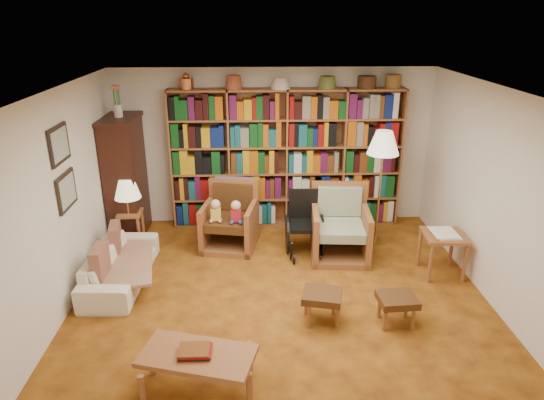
{
  "coord_description": "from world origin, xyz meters",
  "views": [
    {
      "loc": [
        -0.31,
        -5.03,
        3.28
      ],
      "look_at": [
        -0.09,
        0.6,
        1.08
      ],
      "focal_mm": 32.0,
      "sensor_mm": 36.0,
      "label": 1
    }
  ],
  "objects_px": {
    "armchair_sage": "(339,229)",
    "footstool_b": "(397,301)",
    "side_table_lamp": "(131,222)",
    "coffee_table": "(198,358)",
    "footstool_a": "(322,298)",
    "side_table_papers": "(443,241)",
    "sofa": "(120,265)",
    "floor_lamp": "(383,147)",
    "armchair_leather": "(230,219)",
    "wheelchair": "(305,225)"
  },
  "relations": [
    {
      "from": "side_table_papers",
      "to": "footstool_b",
      "type": "distance_m",
      "value": 1.43
    },
    {
      "from": "floor_lamp",
      "to": "footstool_b",
      "type": "height_order",
      "value": "floor_lamp"
    },
    {
      "from": "sofa",
      "to": "coffee_table",
      "type": "relative_size",
      "value": 1.43
    },
    {
      "from": "floor_lamp",
      "to": "side_table_papers",
      "type": "bearing_deg",
      "value": -56.96
    },
    {
      "from": "armchair_sage",
      "to": "wheelchair",
      "type": "height_order",
      "value": "armchair_sage"
    },
    {
      "from": "side_table_papers",
      "to": "footstool_a",
      "type": "xyz_separation_m",
      "value": [
        -1.72,
        -1.0,
        -0.19
      ]
    },
    {
      "from": "armchair_leather",
      "to": "floor_lamp",
      "type": "height_order",
      "value": "floor_lamp"
    },
    {
      "from": "armchair_sage",
      "to": "wheelchair",
      "type": "distance_m",
      "value": 0.49
    },
    {
      "from": "wheelchair",
      "to": "coffee_table",
      "type": "bearing_deg",
      "value": -114.58
    },
    {
      "from": "side_table_lamp",
      "to": "footstool_a",
      "type": "height_order",
      "value": "side_table_lamp"
    },
    {
      "from": "armchair_leather",
      "to": "sofa",
      "type": "bearing_deg",
      "value": -142.1
    },
    {
      "from": "footstool_a",
      "to": "footstool_b",
      "type": "relative_size",
      "value": 1.14
    },
    {
      "from": "armchair_sage",
      "to": "side_table_papers",
      "type": "height_order",
      "value": "armchair_sage"
    },
    {
      "from": "side_table_lamp",
      "to": "footstool_b",
      "type": "relative_size",
      "value": 1.22
    },
    {
      "from": "side_table_lamp",
      "to": "footstool_b",
      "type": "bearing_deg",
      "value": -31.85
    },
    {
      "from": "wheelchair",
      "to": "footstool_b",
      "type": "distance_m",
      "value": 2.0
    },
    {
      "from": "armchair_leather",
      "to": "footstool_a",
      "type": "distance_m",
      "value": 2.31
    },
    {
      "from": "side_table_lamp",
      "to": "armchair_sage",
      "type": "distance_m",
      "value": 3.06
    },
    {
      "from": "sofa",
      "to": "floor_lamp",
      "type": "height_order",
      "value": "floor_lamp"
    },
    {
      "from": "sofa",
      "to": "coffee_table",
      "type": "xyz_separation_m",
      "value": [
        1.2,
        -1.98,
        0.11
      ]
    },
    {
      "from": "sofa",
      "to": "side_table_papers",
      "type": "height_order",
      "value": "side_table_papers"
    },
    {
      "from": "armchair_sage",
      "to": "floor_lamp",
      "type": "bearing_deg",
      "value": 27.48
    },
    {
      "from": "side_table_papers",
      "to": "armchair_sage",
      "type": "bearing_deg",
      "value": 153.01
    },
    {
      "from": "floor_lamp",
      "to": "armchair_leather",
      "type": "bearing_deg",
      "value": 178.8
    },
    {
      "from": "side_table_lamp",
      "to": "coffee_table",
      "type": "distance_m",
      "value": 3.31
    },
    {
      "from": "footstool_a",
      "to": "side_table_papers",
      "type": "bearing_deg",
      "value": 30.1
    },
    {
      "from": "side_table_papers",
      "to": "footstool_b",
      "type": "height_order",
      "value": "side_table_papers"
    },
    {
      "from": "side_table_lamp",
      "to": "floor_lamp",
      "type": "bearing_deg",
      "value": -0.8
    },
    {
      "from": "side_table_lamp",
      "to": "coffee_table",
      "type": "height_order",
      "value": "side_table_lamp"
    },
    {
      "from": "armchair_leather",
      "to": "armchair_sage",
      "type": "relative_size",
      "value": 0.96
    },
    {
      "from": "armchair_leather",
      "to": "footstool_a",
      "type": "xyz_separation_m",
      "value": [
        1.11,
        -2.02,
        -0.09
      ]
    },
    {
      "from": "footstool_a",
      "to": "coffee_table",
      "type": "height_order",
      "value": "coffee_table"
    },
    {
      "from": "footstool_a",
      "to": "armchair_sage",
      "type": "bearing_deg",
      "value": 74.39
    },
    {
      "from": "wheelchair",
      "to": "footstool_a",
      "type": "relative_size",
      "value": 1.83
    },
    {
      "from": "floor_lamp",
      "to": "side_table_papers",
      "type": "xyz_separation_m",
      "value": [
        0.63,
        -0.97,
        -1.0
      ]
    },
    {
      "from": "sofa",
      "to": "footstool_a",
      "type": "bearing_deg",
      "value": -108.53
    },
    {
      "from": "side_table_lamp",
      "to": "armchair_leather",
      "type": "bearing_deg",
      "value": -0.2
    },
    {
      "from": "side_table_lamp",
      "to": "coffee_table",
      "type": "relative_size",
      "value": 0.47
    },
    {
      "from": "armchair_sage",
      "to": "armchair_leather",
      "type": "bearing_deg",
      "value": 166.6
    },
    {
      "from": "sofa",
      "to": "floor_lamp",
      "type": "xyz_separation_m",
      "value": [
        3.57,
        1.02,
        1.25
      ]
    },
    {
      "from": "wheelchair",
      "to": "coffee_table",
      "type": "relative_size",
      "value": 0.82
    },
    {
      "from": "armchair_sage",
      "to": "footstool_b",
      "type": "height_order",
      "value": "armchair_sage"
    },
    {
      "from": "armchair_sage",
      "to": "footstool_b",
      "type": "bearing_deg",
      "value": -78.12
    },
    {
      "from": "armchair_sage",
      "to": "coffee_table",
      "type": "xyz_separation_m",
      "value": [
        -1.73,
        -2.66,
        -0.03
      ]
    },
    {
      "from": "side_table_lamp",
      "to": "footstool_a",
      "type": "relative_size",
      "value": 1.06
    },
    {
      "from": "footstool_a",
      "to": "coffee_table",
      "type": "distance_m",
      "value": 1.63
    },
    {
      "from": "floor_lamp",
      "to": "wheelchair",
      "type": "bearing_deg",
      "value": -167.08
    },
    {
      "from": "side_table_lamp",
      "to": "armchair_leather",
      "type": "relative_size",
      "value": 0.55
    },
    {
      "from": "side_table_papers",
      "to": "armchair_leather",
      "type": "bearing_deg",
      "value": 160.25
    },
    {
      "from": "footstool_b",
      "to": "floor_lamp",
      "type": "bearing_deg",
      "value": 82.62
    }
  ]
}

